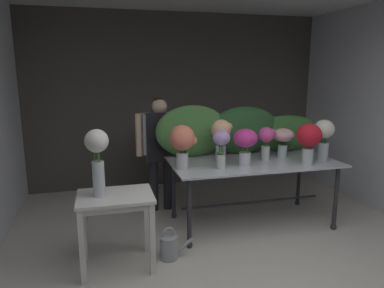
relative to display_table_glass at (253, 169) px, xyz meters
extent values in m
plane|color=beige|center=(-0.52, 0.03, -0.69)|extent=(8.16, 8.16, 0.00)
cube|color=#4C4742|center=(-0.52, 1.88, 0.68)|extent=(4.83, 0.12, 2.75)
cube|color=silver|center=(0.00, 0.00, 0.10)|extent=(1.98, 1.01, 0.02)
cylinder|color=#2D2D33|center=(-0.89, -0.40, -0.30)|extent=(0.05, 0.05, 0.78)
sphere|color=#2D2D33|center=(-0.89, -0.40, -0.66)|extent=(0.07, 0.07, 0.07)
cylinder|color=#2D2D33|center=(0.89, -0.40, -0.30)|extent=(0.05, 0.05, 0.78)
sphere|color=#2D2D33|center=(0.89, -0.40, -0.66)|extent=(0.07, 0.07, 0.07)
cylinder|color=#2D2D33|center=(-0.89, 0.40, -0.30)|extent=(0.05, 0.05, 0.78)
sphere|color=#2D2D33|center=(-0.89, 0.40, -0.66)|extent=(0.07, 0.07, 0.07)
cylinder|color=#2D2D33|center=(0.89, 0.40, -0.30)|extent=(0.05, 0.05, 0.78)
sphere|color=#2D2D33|center=(0.89, 0.40, -0.66)|extent=(0.07, 0.07, 0.07)
cylinder|color=#2D2D33|center=(0.00, 0.00, -0.42)|extent=(1.78, 0.03, 0.03)
cube|color=white|center=(-1.65, -0.59, 0.02)|extent=(0.70, 0.52, 0.03)
cube|color=white|center=(-1.65, -0.59, -0.02)|extent=(0.64, 0.46, 0.06)
cube|color=white|center=(-1.96, -0.81, -0.34)|extent=(0.05, 0.05, 0.70)
cube|color=white|center=(-1.34, -0.81, -0.34)|extent=(0.05, 0.05, 0.70)
cube|color=white|center=(-1.96, -0.37, -0.34)|extent=(0.05, 0.05, 0.70)
cube|color=white|center=(-1.34, -0.37, -0.34)|extent=(0.05, 0.05, 0.70)
cylinder|color=#232328|center=(-1.10, 0.74, -0.29)|extent=(0.12, 0.12, 0.80)
cylinder|color=#232328|center=(-0.90, 0.74, -0.29)|extent=(0.12, 0.12, 0.80)
cube|color=#999EA8|center=(-1.00, 0.74, 0.36)|extent=(0.46, 0.22, 0.52)
cube|color=black|center=(-1.00, 0.62, 0.32)|extent=(0.39, 0.02, 0.64)
cylinder|color=beige|center=(-1.27, 0.74, 0.35)|extent=(0.09, 0.09, 0.55)
cylinder|color=beige|center=(-0.73, 0.74, 0.35)|extent=(0.09, 0.09, 0.55)
sphere|color=beige|center=(-1.00, 0.74, 0.72)|extent=(0.20, 0.20, 0.20)
ellipsoid|color=black|center=(-1.00, 0.76, 0.78)|extent=(0.15, 0.15, 0.09)
ellipsoid|color=#477F3D|center=(-0.65, 0.38, 0.43)|extent=(0.91, 0.23, 0.65)
ellipsoid|color=#28562D|center=(0.03, 0.38, 0.41)|extent=(0.97, 0.27, 0.61)
ellipsoid|color=#387033|center=(0.65, 0.38, 0.35)|extent=(1.01, 0.23, 0.48)
cylinder|color=silver|center=(0.43, 0.08, 0.18)|extent=(0.12, 0.12, 0.15)
cylinder|color=#9EBCB2|center=(0.43, 0.08, 0.14)|extent=(0.11, 0.11, 0.06)
cylinder|color=#2D6028|center=(0.45, 0.07, 0.23)|extent=(0.01, 0.01, 0.22)
cylinder|color=#2D6028|center=(0.43, 0.10, 0.23)|extent=(0.01, 0.01, 0.22)
cylinder|color=#2D6028|center=(0.40, 0.08, 0.23)|extent=(0.01, 0.01, 0.22)
cylinder|color=#2D6028|center=(0.43, 0.05, 0.23)|extent=(0.01, 0.01, 0.22)
ellipsoid|color=#EFB2BC|center=(0.43, 0.08, 0.39)|extent=(0.26, 0.26, 0.16)
sphere|color=#EFB2BC|center=(0.35, 0.09, 0.37)|extent=(0.07, 0.07, 0.07)
sphere|color=#EFB2BC|center=(0.50, 0.07, 0.37)|extent=(0.06, 0.06, 0.06)
ellipsoid|color=#2D6028|center=(0.44, 0.09, 0.28)|extent=(0.10, 0.10, 0.03)
cylinder|color=silver|center=(0.16, 0.00, 0.19)|extent=(0.10, 0.10, 0.17)
cylinder|color=#9EBCB2|center=(0.16, 0.00, 0.15)|extent=(0.09, 0.09, 0.07)
cylinder|color=#387033|center=(0.18, -0.01, 0.24)|extent=(0.01, 0.01, 0.25)
cylinder|color=#387033|center=(0.16, 0.03, 0.24)|extent=(0.01, 0.01, 0.25)
cylinder|color=#387033|center=(0.14, 0.00, 0.24)|extent=(0.01, 0.01, 0.25)
cylinder|color=#387033|center=(0.15, -0.02, 0.24)|extent=(0.01, 0.01, 0.25)
ellipsoid|color=#E54C9E|center=(0.16, 0.00, 0.42)|extent=(0.19, 0.19, 0.18)
sphere|color=#E54C9E|center=(0.10, 0.01, 0.39)|extent=(0.05, 0.05, 0.05)
sphere|color=#E54C9E|center=(0.24, 0.01, 0.44)|extent=(0.09, 0.09, 0.09)
cylinder|color=silver|center=(-0.19, -0.19, 0.19)|extent=(0.13, 0.13, 0.16)
cylinder|color=#9EBCB2|center=(-0.19, -0.19, 0.14)|extent=(0.12, 0.12, 0.07)
cylinder|color=#477F3D|center=(-0.16, -0.19, 0.24)|extent=(0.01, 0.01, 0.25)
cylinder|color=#477F3D|center=(-0.19, -0.16, 0.24)|extent=(0.01, 0.01, 0.25)
cylinder|color=#477F3D|center=(-0.21, -0.19, 0.24)|extent=(0.01, 0.01, 0.25)
cylinder|color=#477F3D|center=(-0.18, -0.21, 0.24)|extent=(0.01, 0.01, 0.25)
ellipsoid|color=#D1338E|center=(-0.19, -0.19, 0.43)|extent=(0.27, 0.27, 0.21)
sphere|color=#D1338E|center=(-0.27, -0.21, 0.41)|extent=(0.11, 0.11, 0.11)
sphere|color=#D1338E|center=(-0.09, -0.16, 0.42)|extent=(0.07, 0.07, 0.07)
cylinder|color=silver|center=(-0.39, 0.06, 0.20)|extent=(0.12, 0.12, 0.19)
cylinder|color=#9EBCB2|center=(-0.39, 0.06, 0.15)|extent=(0.11, 0.11, 0.08)
cylinder|color=#2D6028|center=(-0.37, 0.06, 0.27)|extent=(0.01, 0.01, 0.31)
cylinder|color=#2D6028|center=(-0.40, 0.08, 0.27)|extent=(0.01, 0.01, 0.31)
cylinder|color=#2D6028|center=(-0.41, 0.05, 0.27)|extent=(0.01, 0.01, 0.31)
cylinder|color=#2D6028|center=(-0.39, 0.04, 0.27)|extent=(0.01, 0.01, 0.31)
ellipsoid|color=#F4B78E|center=(-0.39, 0.06, 0.50)|extent=(0.23, 0.23, 0.23)
sphere|color=#F4B78E|center=(-0.31, 0.03, 0.53)|extent=(0.09, 0.09, 0.09)
cylinder|color=silver|center=(-0.90, -0.13, 0.20)|extent=(0.14, 0.14, 0.18)
cylinder|color=#9EBCB2|center=(-0.90, -0.13, 0.15)|extent=(0.13, 0.13, 0.08)
cylinder|color=#2D6028|center=(-0.87, -0.12, 0.25)|extent=(0.01, 0.01, 0.25)
cylinder|color=#2D6028|center=(-0.92, -0.11, 0.25)|extent=(0.01, 0.01, 0.25)
cylinder|color=#2D6028|center=(-0.91, -0.16, 0.25)|extent=(0.01, 0.01, 0.25)
ellipsoid|color=#EF7A60|center=(-0.90, -0.13, 0.46)|extent=(0.28, 0.28, 0.28)
sphere|color=#EF7A60|center=(-0.98, -0.11, 0.43)|extent=(0.10, 0.10, 0.10)
sphere|color=#EF7A60|center=(-0.78, -0.15, 0.42)|extent=(0.09, 0.09, 0.09)
ellipsoid|color=#28562D|center=(-0.86, -0.16, 0.31)|extent=(0.04, 0.10, 0.03)
cylinder|color=silver|center=(0.82, -0.18, 0.22)|extent=(0.13, 0.13, 0.21)
cylinder|color=#9EBCB2|center=(0.82, -0.18, 0.16)|extent=(0.12, 0.12, 0.09)
cylinder|color=#387033|center=(0.84, -0.19, 0.27)|extent=(0.01, 0.01, 0.30)
cylinder|color=#387033|center=(0.80, -0.17, 0.27)|extent=(0.01, 0.01, 0.30)
cylinder|color=#387033|center=(0.80, -0.21, 0.27)|extent=(0.01, 0.01, 0.30)
ellipsoid|color=white|center=(0.82, -0.18, 0.49)|extent=(0.24, 0.24, 0.22)
ellipsoid|color=#387033|center=(0.82, -0.18, 0.34)|extent=(0.08, 0.11, 0.03)
cylinder|color=silver|center=(0.53, -0.31, 0.20)|extent=(0.13, 0.13, 0.19)
cylinder|color=#9EBCB2|center=(0.53, -0.31, 0.15)|extent=(0.12, 0.12, 0.08)
cylinder|color=#477F3D|center=(0.56, -0.31, 0.25)|extent=(0.01, 0.01, 0.25)
cylinder|color=#477F3D|center=(0.52, -0.28, 0.25)|extent=(0.01, 0.01, 0.25)
cylinder|color=#477F3D|center=(0.52, -0.33, 0.25)|extent=(0.01, 0.01, 0.25)
ellipsoid|color=red|center=(0.53, -0.31, 0.45)|extent=(0.28, 0.28, 0.27)
sphere|color=red|center=(0.45, -0.32, 0.41)|extent=(0.06, 0.06, 0.06)
sphere|color=red|center=(0.62, -0.32, 0.42)|extent=(0.07, 0.07, 0.07)
cylinder|color=silver|center=(-0.49, -0.23, 0.19)|extent=(0.10, 0.10, 0.16)
cylinder|color=#9EBCB2|center=(-0.49, -0.23, 0.15)|extent=(0.09, 0.09, 0.07)
cylinder|color=#2D6028|center=(-0.47, -0.23, 0.26)|extent=(0.01, 0.01, 0.29)
cylinder|color=#2D6028|center=(-0.50, -0.22, 0.26)|extent=(0.01, 0.01, 0.29)
cylinder|color=#2D6028|center=(-0.49, -0.25, 0.26)|extent=(0.01, 0.01, 0.29)
ellipsoid|color=#B28ED1|center=(-0.49, -0.23, 0.46)|extent=(0.19, 0.19, 0.17)
sphere|color=#B28ED1|center=(-0.54, -0.25, 0.44)|extent=(0.06, 0.06, 0.06)
sphere|color=#B28ED1|center=(-0.43, -0.20, 0.43)|extent=(0.06, 0.06, 0.06)
ellipsoid|color=#387033|center=(-0.51, -0.26, 0.29)|extent=(0.10, 0.10, 0.03)
cylinder|color=silver|center=(-1.79, -0.59, 0.20)|extent=(0.11, 0.11, 0.33)
cylinder|color=#9EBCB2|center=(-1.79, -0.59, 0.11)|extent=(0.10, 0.10, 0.14)
cylinder|color=#477F3D|center=(-1.77, -0.60, 0.27)|extent=(0.01, 0.01, 0.45)
cylinder|color=#477F3D|center=(-1.79, -0.57, 0.27)|extent=(0.01, 0.01, 0.45)
cylinder|color=#477F3D|center=(-1.81, -0.58, 0.27)|extent=(0.01, 0.01, 0.45)
cylinder|color=#477F3D|center=(-1.79, -0.61, 0.27)|extent=(0.01, 0.01, 0.45)
ellipsoid|color=white|center=(-1.79, -0.59, 0.56)|extent=(0.21, 0.21, 0.21)
sphere|color=white|center=(-1.85, -0.61, 0.59)|extent=(0.07, 0.07, 0.07)
cylinder|color=#999EA3|center=(-1.15, -0.58, -0.57)|extent=(0.18, 0.18, 0.24)
cylinder|color=#999EA3|center=(-0.98, -0.58, -0.56)|extent=(0.18, 0.04, 0.14)
torus|color=#999EA3|center=(-1.15, -0.58, -0.41)|extent=(0.13, 0.02, 0.13)
camera|label=1|loc=(-1.75, -3.80, 1.18)|focal=33.22mm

